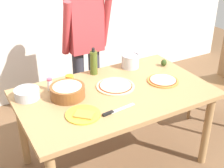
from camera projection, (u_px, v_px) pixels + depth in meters
The scene contains 15 objects.
ground at pixel (115, 161), 2.92m from camera, with size 8.00×8.00×0.00m, color brown.
dining_table at pixel (115, 101), 2.61m from camera, with size 1.60×0.96×0.76m.
person_cook at pixel (85, 42), 3.10m from camera, with size 0.49×0.25×1.62m.
chair_wooden_right at pixel (223, 79), 3.25m from camera, with size 0.45×0.45×0.95m.
pizza_raw_on_board at pixel (116, 86), 2.64m from camera, with size 0.33×0.33×0.02m.
pizza_cooked_on_tray at pixel (163, 80), 2.73m from camera, with size 0.27×0.27×0.02m.
plate_with_slice at pixel (83, 114), 2.25m from camera, with size 0.26×0.26×0.02m.
popcorn_bowl at pixel (67, 90), 2.46m from camera, with size 0.28×0.28×0.11m.
mixing_bowl_steel at pixel (27, 94), 2.45m from camera, with size 0.20×0.20×0.08m.
olive_oil_bottle at pixel (93, 63), 2.81m from camera, with size 0.07×0.07×0.26m.
steel_pot at pixel (130, 61), 2.97m from camera, with size 0.17×0.17×0.13m.
cup_orange at pixel (70, 80), 2.66m from camera, with size 0.07×0.07×0.09m, color orange.
salt_shaker at pixel (50, 84), 2.57m from camera, with size 0.04×0.04×0.11m.
chef_knife at pixel (115, 111), 2.29m from camera, with size 0.29×0.06×0.02m.
avocado at pixel (164, 63), 3.00m from camera, with size 0.06×0.06×0.07m, color #2D4219.
Camera 1 is at (-1.12, -1.94, 2.02)m, focal length 49.43 mm.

